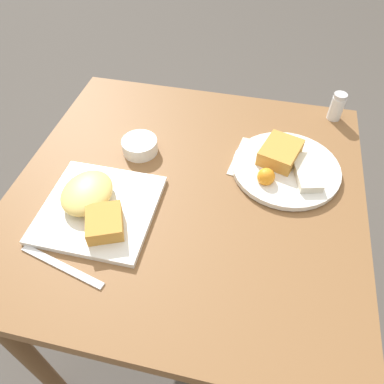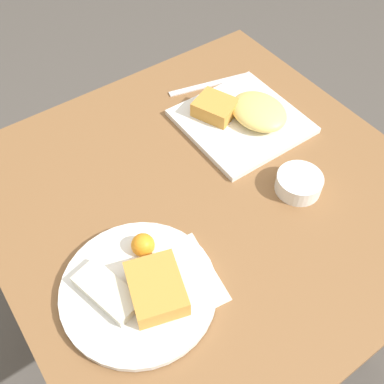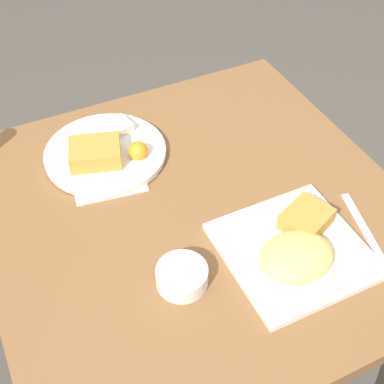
% 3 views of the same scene
% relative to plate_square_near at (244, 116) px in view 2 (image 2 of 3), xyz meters
% --- Properties ---
extents(ground_plane, '(8.00, 8.00, 0.00)m').
position_rel_plate_square_near_xyz_m(ground_plane, '(-0.12, 0.19, -0.75)').
color(ground_plane, '#4C4742').
extents(dining_table, '(0.86, 0.87, 0.73)m').
position_rel_plate_square_near_xyz_m(dining_table, '(-0.12, 0.19, -0.11)').
color(dining_table, brown).
rests_on(dining_table, ground_plane).
extents(menu_card, '(0.19, 0.27, 0.00)m').
position_rel_plate_square_near_xyz_m(menu_card, '(-0.24, 0.41, -0.02)').
color(menu_card, beige).
rests_on(menu_card, dining_table).
extents(plate_square_near, '(0.26, 0.26, 0.06)m').
position_rel_plate_square_near_xyz_m(plate_square_near, '(0.00, 0.00, 0.00)').
color(plate_square_near, white).
rests_on(plate_square_near, dining_table).
extents(plate_oval_far, '(0.28, 0.28, 0.05)m').
position_rel_plate_square_near_xyz_m(plate_oval_far, '(-0.23, 0.43, -0.00)').
color(plate_oval_far, white).
rests_on(plate_oval_far, menu_card).
extents(sauce_ramekin, '(0.10, 0.10, 0.04)m').
position_rel_plate_square_near_xyz_m(sauce_ramekin, '(-0.22, 0.04, -0.00)').
color(sauce_ramekin, white).
rests_on(sauce_ramekin, dining_table).
extents(butter_knife, '(0.07, 0.21, 0.00)m').
position_rel_plate_square_near_xyz_m(butter_knife, '(0.16, -0.01, -0.02)').
color(butter_knife, silver).
rests_on(butter_knife, dining_table).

